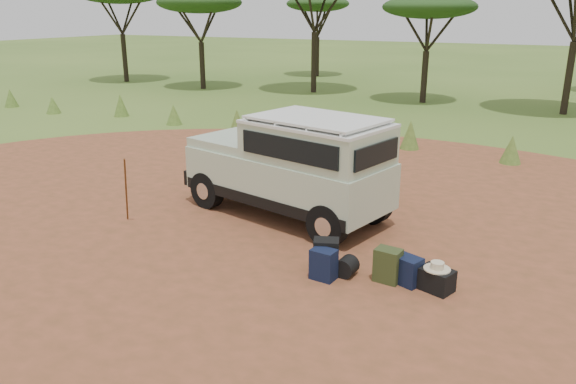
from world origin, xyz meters
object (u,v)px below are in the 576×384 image
at_px(backpack_olive, 388,265).
at_px(duffel_navy, 408,271).
at_px(hard_case, 436,280).
at_px(safari_vehicle, 292,168).
at_px(walking_staff, 126,190).
at_px(backpack_navy, 324,265).
at_px(backpack_black, 326,256).

distance_m(backpack_olive, duffel_navy, 0.32).
bearing_deg(hard_case, safari_vehicle, 169.67).
relative_size(walking_staff, backpack_navy, 2.90).
relative_size(walking_staff, hard_case, 2.93).
xyz_separation_m(backpack_olive, duffel_navy, (0.31, 0.06, -0.05)).
xyz_separation_m(backpack_black, hard_case, (1.77, 0.16, -0.10)).
xyz_separation_m(backpack_black, duffel_navy, (1.32, 0.17, -0.05)).
bearing_deg(backpack_olive, hard_case, 9.22).
distance_m(duffel_navy, hard_case, 0.45).
relative_size(backpack_black, backpack_navy, 1.11).
xyz_separation_m(backpack_navy, hard_case, (1.69, 0.44, -0.08)).
relative_size(walking_staff, backpack_olive, 2.67).
distance_m(walking_staff, duffel_navy, 5.77).
bearing_deg(backpack_olive, safari_vehicle, 149.30).
xyz_separation_m(backpack_navy, duffel_navy, (1.24, 0.45, -0.03)).
xyz_separation_m(backpack_black, backpack_olive, (1.01, 0.11, -0.01)).
distance_m(walking_staff, backpack_navy, 4.56).
relative_size(backpack_black, backpack_olive, 1.02).
height_order(walking_staff, duffel_navy, walking_staff).
xyz_separation_m(backpack_navy, backpack_olive, (0.94, 0.39, 0.02)).
bearing_deg(backpack_navy, backpack_olive, 28.55).
height_order(safari_vehicle, backpack_black, safari_vehicle).
bearing_deg(backpack_olive, backpack_navy, -151.91).
bearing_deg(safari_vehicle, backpack_navy, -40.25).
xyz_separation_m(safari_vehicle, backpack_black, (1.67, -2.07, -0.77)).
distance_m(walking_staff, hard_case, 6.23).
xyz_separation_m(backpack_olive, hard_case, (0.76, 0.05, -0.10)).
xyz_separation_m(walking_staff, backpack_navy, (4.51, -0.47, -0.45)).
height_order(walking_staff, backpack_black, walking_staff).
distance_m(backpack_black, backpack_olive, 1.02).
relative_size(backpack_black, hard_case, 1.12).
bearing_deg(backpack_black, hard_case, -16.15).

